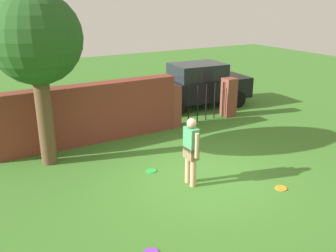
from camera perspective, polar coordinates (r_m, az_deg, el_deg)
ground_plane at (r=9.14m, az=4.87°, el=-7.91°), size 40.00×40.00×0.00m
brick_wall at (r=11.23m, az=-12.04°, el=1.84°), size 5.58×0.50×1.77m
tree at (r=9.57m, az=-19.59°, el=12.17°), size 2.22×2.22×4.34m
person at (r=8.46m, az=3.56°, el=-3.50°), size 0.22×0.54×1.62m
fence_gate at (r=13.06m, az=5.24°, el=3.76°), size 2.83×0.44×1.40m
car at (r=14.80m, az=4.50°, el=6.27°), size 4.31×2.15×1.72m
frisbee_green at (r=9.44m, az=-2.63°, el=-6.89°), size 0.27×0.27×0.02m
frisbee_orange at (r=9.01m, az=16.95°, el=-9.12°), size 0.27×0.27×0.02m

